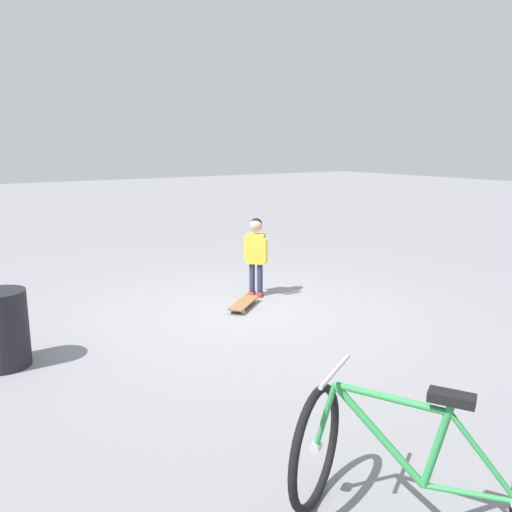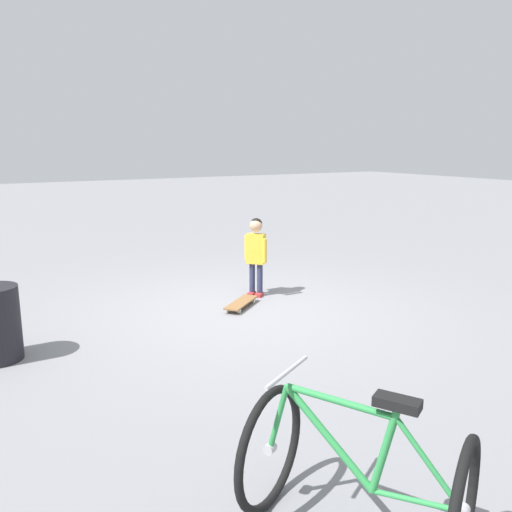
{
  "view_description": "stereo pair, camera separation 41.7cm",
  "coord_description": "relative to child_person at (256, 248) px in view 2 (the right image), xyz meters",
  "views": [
    {
      "loc": [
        3.39,
        5.19,
        2.02
      ],
      "look_at": [
        -0.48,
        -0.56,
        0.55
      ],
      "focal_mm": 37.14,
      "sensor_mm": 36.0,
      "label": 1
    },
    {
      "loc": [
        3.04,
        5.41,
        2.02
      ],
      "look_at": [
        -0.48,
        -0.56,
        0.55
      ],
      "focal_mm": 37.14,
      "sensor_mm": 36.0,
      "label": 2
    }
  ],
  "objects": [
    {
      "name": "child_person",
      "position": [
        0.0,
        0.0,
        0.0
      ],
      "size": [
        0.27,
        0.4,
        1.06
      ],
      "color": "#2D3351",
      "rests_on": "ground"
    },
    {
      "name": "ground_plane",
      "position": [
        0.48,
        0.56,
        -0.66
      ],
      "size": [
        50.0,
        50.0,
        0.0
      ],
      "primitive_type": "plane",
      "color": "gray"
    },
    {
      "name": "skateboard",
      "position": [
        0.43,
        0.37,
        -0.6
      ],
      "size": [
        0.64,
        0.56,
        0.07
      ],
      "color": "olive",
      "rests_on": "ground"
    },
    {
      "name": "bicycle_mid",
      "position": [
        1.85,
        4.16,
        -0.28
      ],
      "size": [
        1.14,
        1.28,
        0.85
      ],
      "color": "black",
      "rests_on": "ground"
    }
  ]
}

